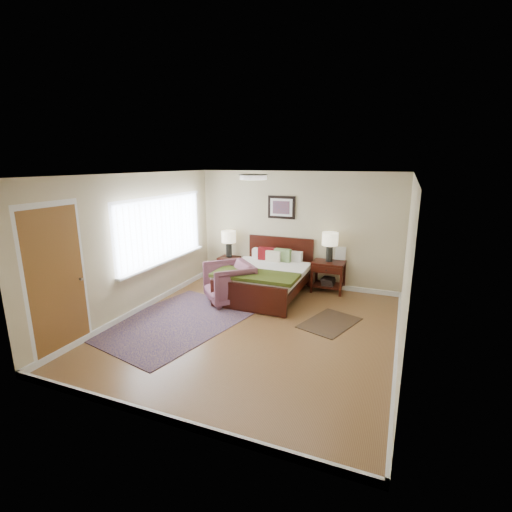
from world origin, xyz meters
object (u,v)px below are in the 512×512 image
(lamp_left, at_px, (229,239))
(nightstand_right, at_px, (328,274))
(nightstand_left, at_px, (229,262))
(rug_persian, at_px, (175,322))
(bed, at_px, (266,273))
(lamp_right, at_px, (330,242))
(armchair, at_px, (229,283))

(lamp_left, bearing_deg, nightstand_right, -0.35)
(nightstand_left, height_order, rug_persian, nightstand_left)
(bed, xyz_separation_m, lamp_right, (1.13, 0.73, 0.60))
(armchair, bearing_deg, rug_persian, -64.50)
(lamp_left, bearing_deg, lamp_right, 0.00)
(nightstand_right, distance_m, armchair, 2.14)
(nightstand_left, height_order, lamp_right, lamp_right)
(nightstand_right, distance_m, lamp_left, 2.39)
(nightstand_right, height_order, armchair, armchair)
(nightstand_right, distance_m, rug_persian, 3.35)
(bed, height_order, armchair, bed)
(lamp_right, bearing_deg, armchair, -141.58)
(lamp_right, relative_size, armchair, 0.71)
(nightstand_left, distance_m, lamp_right, 2.42)
(nightstand_right, distance_m, lamp_right, 0.69)
(nightstand_left, height_order, lamp_left, lamp_left)
(bed, relative_size, nightstand_right, 2.93)
(nightstand_right, bearing_deg, nightstand_left, -179.87)
(rug_persian, bearing_deg, nightstand_right, 62.82)
(bed, xyz_separation_m, armchair, (-0.55, -0.61, -0.09))
(nightstand_left, xyz_separation_m, armchair, (0.65, -1.31, -0.02))
(rug_persian, bearing_deg, lamp_left, 107.06)
(nightstand_right, relative_size, lamp_right, 1.09)
(nightstand_right, bearing_deg, lamp_right, 90.00)
(nightstand_right, bearing_deg, armchair, -141.88)
(nightstand_left, distance_m, nightstand_right, 2.33)
(nightstand_left, xyz_separation_m, lamp_left, (-0.00, 0.02, 0.54))
(lamp_right, bearing_deg, rug_persian, -129.70)
(nightstand_right, relative_size, rug_persian, 0.25)
(rug_persian, bearing_deg, lamp_right, 62.97)
(bed, xyz_separation_m, rug_persian, (-1.00, -1.84, -0.48))
(bed, distance_m, rug_persian, 2.15)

